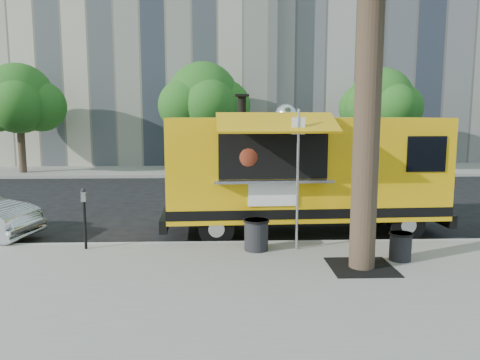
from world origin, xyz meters
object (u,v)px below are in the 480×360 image
(far_tree_b, at_px, (203,98))
(far_tree_c, at_px, (381,100))
(trash_bin_left, at_px, (256,234))
(sign_post, at_px, (298,171))
(food_truck, at_px, (302,170))
(parking_meter, at_px, (84,211))
(far_tree_a, at_px, (19,99))
(trash_bin_right, at_px, (400,245))

(far_tree_b, height_order, far_tree_c, far_tree_b)
(trash_bin_left, bearing_deg, sign_post, 1.44)
(far_tree_b, distance_m, trash_bin_left, 14.75)
(food_truck, bearing_deg, far_tree_c, 61.05)
(sign_post, bearing_deg, far_tree_b, 100.15)
(parking_meter, distance_m, trash_bin_left, 3.72)
(far_tree_c, height_order, sign_post, far_tree_c)
(far_tree_a, xyz_separation_m, trash_bin_left, (10.68, -13.87, -3.27))
(far_tree_c, relative_size, trash_bin_left, 7.82)
(far_tree_a, bearing_deg, trash_bin_left, -52.41)
(trash_bin_right, bearing_deg, far_tree_c, 73.07)
(food_truck, xyz_separation_m, trash_bin_right, (1.53, -2.73, -1.19))
(trash_bin_left, bearing_deg, far_tree_c, 62.35)
(far_tree_a, xyz_separation_m, parking_meter, (7.00, -13.65, -2.79))
(far_tree_c, bearing_deg, food_truck, -116.59)
(far_tree_a, bearing_deg, sign_post, -50.17)
(trash_bin_left, bearing_deg, far_tree_a, 127.59)
(far_tree_c, xyz_separation_m, food_truck, (-6.03, -12.05, -2.07))
(far_tree_a, distance_m, food_truck, 17.05)
(food_truck, bearing_deg, sign_post, -104.80)
(trash_bin_right, bearing_deg, food_truck, 119.29)
(far_tree_a, height_order, far_tree_c, far_tree_a)
(sign_post, bearing_deg, trash_bin_right, -23.13)
(far_tree_c, bearing_deg, sign_post, -114.81)
(parking_meter, bearing_deg, far_tree_a, 117.15)
(trash_bin_right, bearing_deg, far_tree_a, 132.60)
(trash_bin_left, bearing_deg, trash_bin_right, -16.04)
(far_tree_b, bearing_deg, far_tree_c, -1.91)
(parking_meter, height_order, food_truck, food_truck)
(far_tree_a, xyz_separation_m, food_truck, (11.97, -11.95, -2.13))
(far_tree_b, bearing_deg, food_truck, -76.49)
(far_tree_c, relative_size, trash_bin_right, 9.32)
(trash_bin_right, bearing_deg, trash_bin_left, 163.96)
(far_tree_b, xyz_separation_m, food_truck, (2.97, -12.35, -2.19))
(sign_post, relative_size, trash_bin_right, 5.36)
(far_tree_a, bearing_deg, far_tree_b, 2.54)
(far_tree_b, relative_size, trash_bin_right, 9.83)
(far_tree_b, relative_size, far_tree_c, 1.06)
(far_tree_c, distance_m, food_truck, 13.64)
(parking_meter, bearing_deg, food_truck, 18.86)
(far_tree_c, xyz_separation_m, trash_bin_left, (-7.32, -13.97, -3.21))
(trash_bin_right, bearing_deg, far_tree_b, 106.61)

